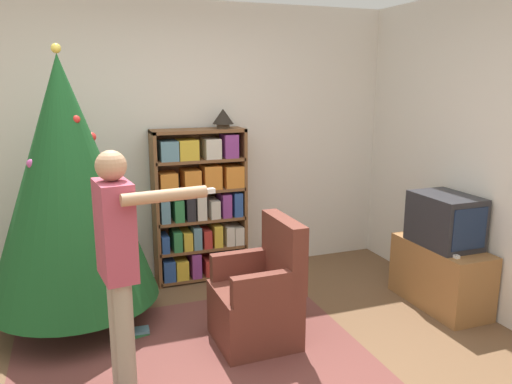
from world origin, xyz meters
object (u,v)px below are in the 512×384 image
object	(u,v)px
bookshelf	(201,206)
television	(445,220)
table_lamp	(223,117)
armchair	(260,299)
christmas_tree	(67,182)
standing_person	(119,256)

from	to	relation	value
bookshelf	television	bearing A→B (deg)	-36.32
table_lamp	armchair	bearing A→B (deg)	-95.74
bookshelf	christmas_tree	bearing A→B (deg)	-153.36
television	christmas_tree	world-z (taller)	christmas_tree
christmas_tree	bookshelf	bearing A→B (deg)	26.64
bookshelf	christmas_tree	size ratio (longest dim) A/B	0.68
armchair	television	bearing A→B (deg)	89.91
television	christmas_tree	bearing A→B (deg)	166.23
television	table_lamp	world-z (taller)	table_lamp
bookshelf	table_lamp	xyz separation A→B (m)	(0.24, 0.01, 0.83)
bookshelf	table_lamp	distance (m)	0.86
television	christmas_tree	xyz separation A→B (m)	(-2.91, 0.71, 0.39)
christmas_tree	television	bearing A→B (deg)	-13.77
christmas_tree	table_lamp	xyz separation A→B (m)	(1.39, 0.59, 0.41)
table_lamp	christmas_tree	bearing A→B (deg)	-157.12
bookshelf	standing_person	world-z (taller)	standing_person
christmas_tree	table_lamp	size ratio (longest dim) A/B	10.71
armchair	standing_person	xyz separation A→B (m)	(-1.00, -0.32, 0.57)
christmas_tree	table_lamp	world-z (taller)	christmas_tree
television	table_lamp	size ratio (longest dim) A/B	2.81
bookshelf	table_lamp	size ratio (longest dim) A/B	7.25
television	christmas_tree	distance (m)	3.02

